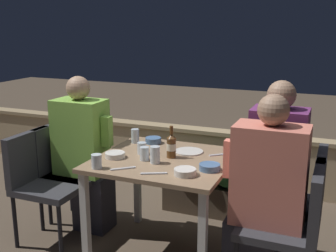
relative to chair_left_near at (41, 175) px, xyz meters
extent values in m
cube|color=tan|center=(0.98, 1.67, -0.26)|extent=(9.00, 0.14, 0.55)
cube|color=tan|center=(0.98, 1.67, 0.03)|extent=(9.00, 0.18, 0.04)
cube|color=#937556|center=(0.98, 0.15, 0.20)|extent=(0.94, 0.89, 0.03)
cube|color=silver|center=(0.56, -0.25, -0.17)|extent=(0.05, 0.05, 0.73)
cube|color=silver|center=(1.40, -0.25, -0.17)|extent=(0.05, 0.05, 0.73)
cube|color=silver|center=(0.56, 0.54, -0.17)|extent=(0.05, 0.05, 0.73)
cube|color=silver|center=(1.40, 0.54, -0.17)|extent=(0.05, 0.05, 0.73)
cube|color=brown|center=(1.05, 1.01, -0.40)|extent=(0.77, 0.36, 0.28)
ellipsoid|color=#2D6633|center=(0.84, 1.01, -0.11)|extent=(0.35, 0.47, 0.33)
ellipsoid|color=#2D6633|center=(1.05, 1.01, -0.11)|extent=(0.35, 0.47, 0.33)
ellipsoid|color=#2D6633|center=(1.26, 1.01, -0.11)|extent=(0.35, 0.47, 0.33)
cube|color=#333338|center=(0.10, 0.00, -0.08)|extent=(0.48, 0.48, 0.05)
cube|color=#333338|center=(-0.12, 0.00, 0.14)|extent=(0.06, 0.48, 0.39)
cylinder|color=black|center=(-0.11, -0.21, -0.32)|extent=(0.03, 0.03, 0.43)
cylinder|color=black|center=(0.31, -0.21, -0.32)|extent=(0.03, 0.03, 0.43)
cylinder|color=black|center=(-0.11, 0.21, -0.32)|extent=(0.03, 0.03, 0.43)
cylinder|color=black|center=(0.31, 0.21, -0.32)|extent=(0.03, 0.03, 0.43)
cube|color=#333338|center=(0.10, 0.30, -0.08)|extent=(0.48, 0.48, 0.05)
cube|color=#333338|center=(-0.11, 0.30, 0.14)|extent=(0.06, 0.48, 0.39)
cylinder|color=black|center=(-0.10, 0.09, -0.32)|extent=(0.03, 0.03, 0.43)
cylinder|color=black|center=(0.31, 0.09, -0.32)|extent=(0.03, 0.03, 0.43)
cylinder|color=black|center=(-0.10, 0.51, -0.32)|extent=(0.03, 0.03, 0.43)
cylinder|color=black|center=(0.31, 0.51, -0.32)|extent=(0.03, 0.03, 0.43)
cube|color=#282833|center=(0.27, 0.30, -0.30)|extent=(0.29, 0.23, 0.48)
cube|color=#8CCC4C|center=(0.17, 0.30, 0.25)|extent=(0.41, 0.26, 0.62)
cube|color=#8CCC4C|center=(0.42, 0.30, 0.32)|extent=(0.07, 0.07, 0.24)
sphere|color=tan|center=(0.17, 0.30, 0.65)|extent=(0.19, 0.19, 0.19)
cube|color=#333338|center=(1.81, -0.01, -0.08)|extent=(0.48, 0.48, 0.05)
cube|color=#333338|center=(2.03, -0.01, 0.14)|extent=(0.06, 0.48, 0.39)
cylinder|color=black|center=(1.61, 0.20, -0.32)|extent=(0.03, 0.03, 0.43)
cylinder|color=black|center=(2.02, 0.20, -0.32)|extent=(0.03, 0.03, 0.43)
cube|color=#E07A66|center=(1.74, -0.01, 0.25)|extent=(0.44, 0.26, 0.62)
cube|color=#E07A66|center=(1.49, -0.01, 0.33)|extent=(0.07, 0.07, 0.24)
sphere|color=#99755B|center=(1.74, -0.01, 0.66)|extent=(0.19, 0.19, 0.19)
cube|color=#333338|center=(1.81, 0.32, -0.08)|extent=(0.48, 0.48, 0.05)
cube|color=#333338|center=(2.02, 0.32, 0.14)|extent=(0.06, 0.48, 0.39)
cylinder|color=black|center=(1.60, 0.12, -0.32)|extent=(0.03, 0.03, 0.43)
cylinder|color=black|center=(1.60, 0.53, -0.32)|extent=(0.03, 0.03, 0.43)
cylinder|color=black|center=(2.02, 0.53, -0.32)|extent=(0.03, 0.03, 0.43)
cube|color=#282833|center=(1.64, 0.32, -0.30)|extent=(0.26, 0.23, 0.48)
cube|color=#6B2D66|center=(1.74, 0.32, 0.27)|extent=(0.37, 0.26, 0.66)
cube|color=#6B2D66|center=(1.49, 0.32, 0.35)|extent=(0.07, 0.07, 0.24)
sphere|color=#99755B|center=(1.74, 0.32, 0.70)|extent=(0.19, 0.19, 0.19)
cylinder|color=brown|center=(1.02, 0.18, 0.29)|extent=(0.07, 0.07, 0.14)
cylinder|color=beige|center=(1.02, 0.18, 0.30)|extent=(0.07, 0.07, 0.05)
cone|color=brown|center=(1.02, 0.18, 0.38)|extent=(0.07, 0.07, 0.03)
cylinder|color=brown|center=(1.02, 0.18, 0.42)|extent=(0.03, 0.03, 0.06)
cylinder|color=silver|center=(1.09, 0.35, 0.22)|extent=(0.21, 0.21, 0.01)
cylinder|color=silver|center=(0.65, 0.02, 0.24)|extent=(0.14, 0.14, 0.04)
torus|color=silver|center=(0.65, 0.02, 0.25)|extent=(0.14, 0.14, 0.01)
cylinder|color=silver|center=(1.24, -0.12, 0.24)|extent=(0.14, 0.14, 0.04)
torus|color=silver|center=(1.24, -0.12, 0.26)|extent=(0.14, 0.14, 0.01)
cylinder|color=#4C709E|center=(1.35, 0.03, 0.24)|extent=(0.14, 0.14, 0.04)
torus|color=#4C709E|center=(1.35, 0.03, 0.26)|extent=(0.14, 0.14, 0.01)
cylinder|color=#4C709E|center=(0.75, 0.46, 0.24)|extent=(0.13, 0.13, 0.05)
torus|color=#4C709E|center=(0.75, 0.46, 0.26)|extent=(0.13, 0.13, 0.01)
cylinder|color=silver|center=(0.96, 0.02, 0.28)|extent=(0.07, 0.07, 0.12)
cylinder|color=silver|center=(0.79, 0.17, 0.26)|extent=(0.07, 0.07, 0.09)
cylinder|color=silver|center=(0.65, -0.22, 0.27)|extent=(0.07, 0.07, 0.10)
cylinder|color=silver|center=(0.87, 0.05, 0.27)|extent=(0.07, 0.07, 0.10)
cylinder|color=silver|center=(0.61, 0.42, 0.28)|extent=(0.06, 0.06, 0.11)
cube|color=silver|center=(0.82, -0.17, 0.22)|extent=(0.14, 0.13, 0.01)
cube|color=silver|center=(1.05, -0.18, 0.22)|extent=(0.16, 0.09, 0.01)
cube|color=silver|center=(1.33, 0.36, 0.22)|extent=(0.14, 0.12, 0.01)
camera|label=1|loc=(2.10, -2.48, 1.16)|focal=45.00mm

